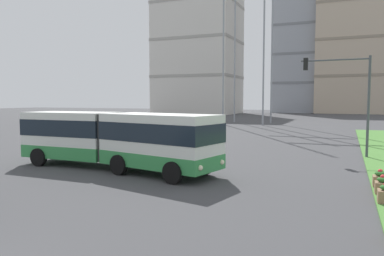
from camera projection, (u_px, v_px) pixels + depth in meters
The scene contains 6 objects.
articulated_bus at pixel (116, 138), 19.50m from camera, with size 11.92×3.97×3.00m.
traffic_light_far_right at pixel (346, 88), 23.51m from camera, with size 4.23×0.28×6.46m.
apartment_tower_west at pixel (198, 43), 97.72m from camera, with size 20.58×16.91×37.36m.
apartment_tower_westcentre at pixel (303, 44), 109.42m from camera, with size 15.35×19.23×40.44m.
apartment_tower_centre at pixel (356, 25), 100.40m from camera, with size 20.11×17.18×47.94m.
transmission_pylon at pixel (249, 1), 55.38m from camera, with size 9.00×6.24×34.26m.
Camera 1 is at (6.99, -3.61, 3.70)m, focal length 34.41 mm.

